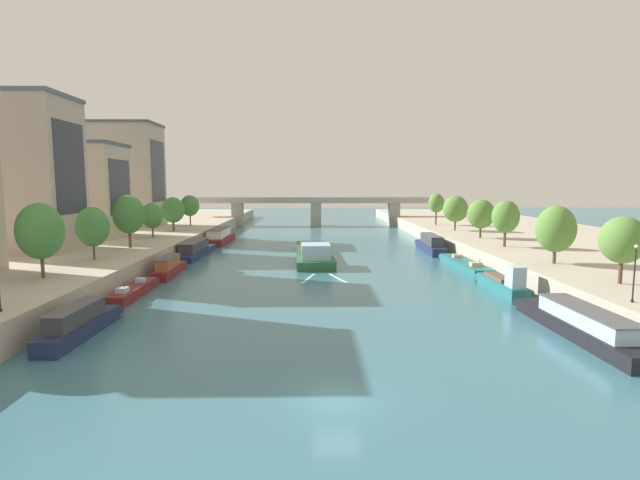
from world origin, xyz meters
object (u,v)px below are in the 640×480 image
Objects in this scene: tree_right_by_lamp at (481,214)px; lamppost_right_bank at (635,271)px; moored_boat_left_near at (169,267)px; tree_left_third at (173,210)px; tree_right_midway at (623,240)px; bridge_far at (316,207)px; tree_left_nearest at (129,215)px; moored_boat_left_end at (80,323)px; tree_right_second at (556,229)px; tree_left_by_lamp at (93,227)px; tree_left_second at (190,206)px; tree_left_end_of_row at (40,231)px; tree_left_midway at (152,216)px; barge_midriver at (314,253)px; moored_boat_left_far at (195,250)px; moored_boat_left_downstream at (134,291)px; tree_right_end_of_row at (436,203)px; tree_right_distant at (455,209)px; moored_boat_right_second at (430,244)px; moored_boat_left_upstream at (220,237)px; moored_boat_right_upstream at (464,264)px; moored_boat_right_midway at (503,284)px; tree_right_past_mid at (506,217)px; moored_boat_right_gap_after at (581,324)px.

tree_right_by_lamp reaches higher than lamppost_right_bank.
tree_left_third is (-8.11, 30.59, 5.41)m from moored_boat_left_near.
tree_right_midway is 91.43m from bridge_far.
tree_left_nearest is at bearing -112.78° from bridge_far.
tree_right_second reaches higher than moored_boat_left_end.
tree_left_second is (-0.41, 46.23, 0.29)m from tree_left_by_lamp.
tree_left_end_of_row is 33.84m from tree_left_midway.
barge_midriver is 18.73m from moored_boat_left_far.
tree_left_second reaches higher than barge_midriver.
moored_boat_left_downstream is (-18.40, -23.61, -0.39)m from barge_midriver.
tree_right_by_lamp is 24.72m from tree_right_end_of_row.
tree_left_end_of_row reaches higher than tree_right_midway.
tree_right_distant is (52.32, 44.50, -0.34)m from tree_left_end_of_row.
tree_left_end_of_row is (-7.07, -29.64, 5.88)m from moored_boat_left_far.
tree_right_second is at bearing -91.42° from tree_right_by_lamp.
moored_boat_right_second is at bearing -106.63° from tree_right_end_of_row.
moored_boat_left_upstream is at bearing 126.07° from lamppost_right_bank.
tree_right_midway reaches higher than tree_left_midway.
tree_right_second is 0.96× the size of tree_right_end_of_row.
tree_left_second is 72.38m from tree_right_second.
tree_right_end_of_row reaches higher than moored_boat_left_near.
moored_boat_left_upstream is at bearing -116.77° from bridge_far.
tree_right_second is 1.02× the size of tree_right_by_lamp.
tree_right_by_lamp is (45.56, 28.97, 5.87)m from moored_boat_left_downstream.
tree_left_second is at bearing 89.41° from tree_left_third.
tree_right_by_lamp is (52.59, 10.88, -0.69)m from tree_left_nearest.
moored_boat_right_second is 9.42m from tree_right_by_lamp.
tree_left_second is at bearing 140.27° from moored_boat_right_upstream.
tree_right_distant reaches higher than moored_boat_left_near.
tree_right_by_lamp is at bearing 75.00° from moored_boat_right_midway.
tree_left_end_of_row is 1.15× the size of tree_left_by_lamp.
tree_left_third reaches higher than tree_left_by_lamp.
moored_boat_left_downstream is at bearing -46.06° from tree_left_by_lamp.
tree_right_midway is at bearing -73.48° from bridge_far.
tree_right_past_mid is 67.88m from bridge_far.
moored_boat_left_far is at bearing 171.33° from barge_midriver.
tree_right_past_mid is (53.12, -12.51, 0.62)m from tree_left_midway.
tree_right_by_lamp is (45.68, 2.54, 5.35)m from moored_boat_left_far.
moored_boat_left_upstream is 59.72m from tree_right_second.
tree_right_end_of_row is 37.29m from bridge_far.
tree_left_end_of_row reaches higher than tree_left_by_lamp.
tree_right_end_of_row is (6.11, 38.38, 6.63)m from moored_boat_right_upstream.
moored_boat_right_gap_after is (38.21, -40.03, -0.11)m from moored_boat_left_far.
tree_left_second is 80.41m from tree_right_midway.
tree_right_by_lamp is (0.25, 35.76, 0.00)m from tree_right_midway.
moored_boat_right_midway is at bearing -112.29° from tree_right_past_mid.
moored_boat_right_midway is at bearing -8.61° from tree_left_by_lamp.
tree_left_nearest reaches higher than moored_boat_right_second.
tree_left_midway is 0.85× the size of tree_right_end_of_row.
tree_left_midway reaches higher than barge_midriver.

